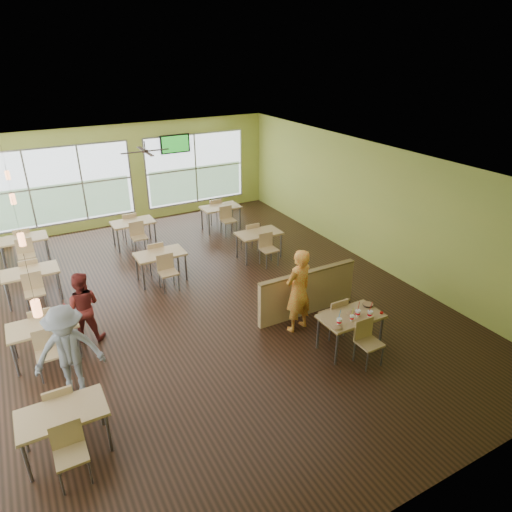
{
  "coord_description": "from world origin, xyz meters",
  "views": [
    {
      "loc": [
        -3.15,
        -8.58,
        5.45
      ],
      "look_at": [
        1.2,
        -0.69,
        1.23
      ],
      "focal_mm": 32.0,
      "sensor_mm": 36.0,
      "label": 1
    }
  ],
  "objects_px": {
    "main_table": "(351,320)",
    "half_wall_divider": "(307,292)",
    "man_plaid": "(298,291)",
    "food_basket": "(368,305)"
  },
  "relations": [
    {
      "from": "main_table",
      "to": "half_wall_divider",
      "type": "distance_m",
      "value": 1.45
    },
    {
      "from": "half_wall_divider",
      "to": "main_table",
      "type": "bearing_deg",
      "value": -90.0
    },
    {
      "from": "man_plaid",
      "to": "food_basket",
      "type": "xyz_separation_m",
      "value": [
        1.02,
        -0.94,
        -0.13
      ]
    },
    {
      "from": "food_basket",
      "to": "half_wall_divider",
      "type": "bearing_deg",
      "value": 110.47
    },
    {
      "from": "half_wall_divider",
      "to": "man_plaid",
      "type": "height_order",
      "value": "man_plaid"
    },
    {
      "from": "half_wall_divider",
      "to": "food_basket",
      "type": "distance_m",
      "value": 1.46
    },
    {
      "from": "man_plaid",
      "to": "food_basket",
      "type": "distance_m",
      "value": 1.4
    },
    {
      "from": "man_plaid",
      "to": "half_wall_divider",
      "type": "bearing_deg",
      "value": -153.8
    },
    {
      "from": "main_table",
      "to": "half_wall_divider",
      "type": "relative_size",
      "value": 0.63
    },
    {
      "from": "main_table",
      "to": "food_basket",
      "type": "height_order",
      "value": "main_table"
    }
  ]
}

